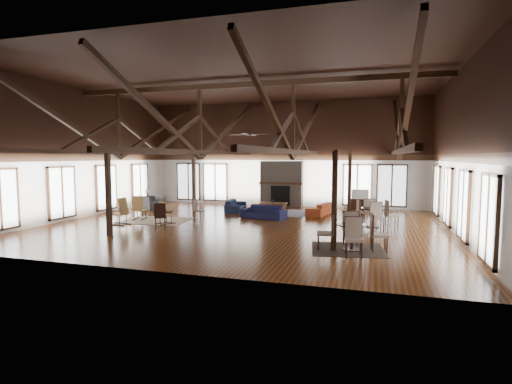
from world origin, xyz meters
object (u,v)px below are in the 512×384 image
(cafe_table_far, at_px, (372,214))
(tv_console, at_px, (359,204))
(armchair, at_px, (152,203))
(coffee_table, at_px, (273,204))
(sofa_navy_front, at_px, (264,212))
(sofa_navy_left, at_px, (236,205))
(sofa_orange, at_px, (319,209))
(cafe_table_near, at_px, (352,232))

(cafe_table_far, xyz_separation_m, tv_console, (-0.73, 5.64, -0.26))
(armchair, bearing_deg, coffee_table, -62.78)
(sofa_navy_front, relative_size, tv_console, 1.85)
(armchair, bearing_deg, tv_console, -50.85)
(sofa_navy_left, height_order, sofa_orange, sofa_navy_left)
(sofa_orange, distance_m, cafe_table_far, 3.80)
(sofa_orange, distance_m, tv_console, 3.35)
(tv_console, bearing_deg, sofa_navy_left, -155.79)
(sofa_navy_front, relative_size, cafe_table_far, 0.98)
(cafe_table_near, bearing_deg, sofa_orange, 105.36)
(sofa_navy_front, distance_m, cafe_table_far, 4.93)
(cafe_table_far, relative_size, tv_console, 1.90)
(coffee_table, bearing_deg, sofa_orange, -2.40)
(sofa_navy_front, distance_m, armchair, 6.74)
(cafe_table_near, xyz_separation_m, tv_console, (-0.18, 10.03, -0.28))
(sofa_navy_front, height_order, cafe_table_near, cafe_table_near)
(armchair, height_order, cafe_table_far, cafe_table_far)
(sofa_navy_left, xyz_separation_m, tv_console, (6.18, 2.78, -0.02))
(sofa_navy_left, height_order, cafe_table_near, cafe_table_near)
(sofa_navy_left, bearing_deg, coffee_table, -98.25)
(sofa_orange, bearing_deg, cafe_table_far, 51.97)
(sofa_navy_front, height_order, coffee_table, sofa_navy_front)
(coffee_table, relative_size, tv_console, 1.21)
(coffee_table, relative_size, cafe_table_near, 0.62)
(sofa_navy_left, distance_m, cafe_table_far, 7.49)
(sofa_navy_front, distance_m, coffee_table, 1.97)
(cafe_table_far, bearing_deg, tv_console, 97.42)
(cafe_table_near, height_order, cafe_table_far, cafe_table_near)
(coffee_table, distance_m, armchair, 6.63)
(sofa_navy_left, bearing_deg, cafe_table_near, -147.10)
(sofa_navy_left, distance_m, cafe_table_near, 9.65)
(cafe_table_near, distance_m, tv_console, 10.04)
(tv_console, bearing_deg, sofa_navy_front, -130.90)
(sofa_navy_front, bearing_deg, cafe_table_near, -38.39)
(sofa_navy_front, bearing_deg, sofa_navy_left, 149.27)
(sofa_navy_front, height_order, armchair, armchair)
(cafe_table_far, bearing_deg, cafe_table_near, -97.21)
(armchair, height_order, cafe_table_near, cafe_table_near)
(sofa_orange, distance_m, coffee_table, 2.34)
(armchair, relative_size, tv_console, 1.00)
(sofa_orange, distance_m, armchair, 8.94)
(sofa_navy_front, height_order, sofa_orange, sofa_navy_front)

